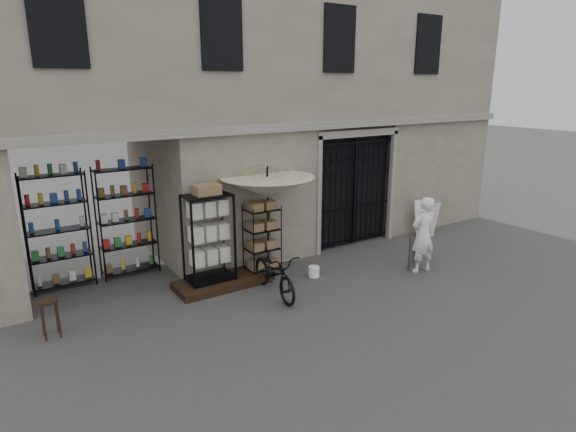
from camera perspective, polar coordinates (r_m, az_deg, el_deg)
ground at (r=10.58m, az=7.87°, el=-8.13°), size 80.00×80.00×0.00m
main_building at (r=12.99m, az=-3.45°, el=16.69°), size 14.00×4.00×9.00m
shop_recess at (r=10.61m, az=-21.37°, el=-0.43°), size 3.00×1.70×3.00m
shop_shelving at (r=11.14m, az=-22.05°, el=-1.11°), size 2.70×0.50×2.50m
iron_gate at (r=12.87m, az=7.42°, el=3.15°), size 2.50×0.21×3.00m
step_platform at (r=10.54m, az=-7.83°, el=-7.78°), size 2.00×0.90×0.15m
display_cabinet at (r=10.21m, az=-9.34°, el=-3.12°), size 0.94×0.60×2.03m
wire_rack at (r=10.83m, az=-3.09°, el=-2.97°), size 0.79×0.62×1.62m
market_umbrella at (r=10.53m, az=-2.46°, el=4.11°), size 1.89×1.93×2.97m
white_bucket at (r=10.90m, az=3.09°, el=-6.60°), size 0.27×0.27×0.24m
bicycle at (r=10.07m, az=-1.59°, el=-9.25°), size 0.70×0.98×1.77m
wooden_stool at (r=9.29m, az=-26.36°, el=-10.74°), size 0.33×0.33×0.68m
steel_bollard at (r=11.49m, az=14.46°, el=-4.39°), size 0.19×0.19×0.81m
shopkeeper at (r=11.66m, az=15.42°, el=-6.30°), size 0.80×1.82×0.42m
easel_sign at (r=14.04m, az=16.03°, el=-0.38°), size 0.59×0.65×1.02m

